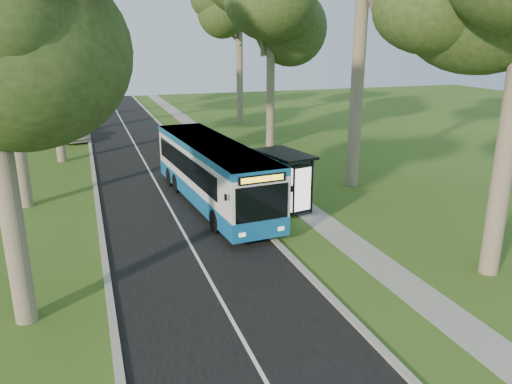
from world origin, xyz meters
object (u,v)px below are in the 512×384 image
at_px(bus_stop_sign, 262,186).
at_px(car_silver, 61,128).
at_px(litter_bin, 250,182).
at_px(bus, 213,173).
at_px(bus_shelter, 291,171).
at_px(car_white, 71,131).

bearing_deg(bus_stop_sign, car_silver, 121.86).
relative_size(bus_stop_sign, car_silver, 0.64).
relative_size(bus_stop_sign, litter_bin, 2.86).
distance_m(bus, car_silver, 24.64).
xyz_separation_m(bus, bus_shelter, (3.49, -2.06, 0.33)).
xyz_separation_m(bus, litter_bin, (2.66, 1.84, -1.21)).
height_order(litter_bin, car_white, car_white).
bearing_deg(bus, car_silver, 104.44).
bearing_deg(car_white, bus, -87.82).
height_order(bus_stop_sign, car_white, bus_stop_sign).
relative_size(car_white, car_silver, 1.10).
distance_m(bus, bus_shelter, 4.07).
height_order(bus, bus_stop_sign, bus).
distance_m(bus_stop_sign, car_white, 25.50).
relative_size(bus_shelter, car_silver, 0.82).
relative_size(bus, car_silver, 2.84).
relative_size(litter_bin, car_silver, 0.22).
relative_size(bus_shelter, litter_bin, 3.66).
bearing_deg(bus_shelter, car_silver, 103.00).
bearing_deg(bus_shelter, bus, 138.01).
distance_m(litter_bin, car_silver, 23.96).
bearing_deg(litter_bin, car_white, 117.56).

